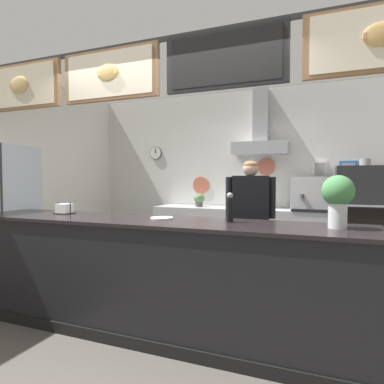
{
  "coord_description": "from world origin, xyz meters",
  "views": [
    {
      "loc": [
        1.42,
        -2.98,
        1.37
      ],
      "look_at": [
        -0.06,
        0.77,
        1.2
      ],
      "focal_mm": 30.98,
      "sensor_mm": 36.0,
      "label": 1
    }
  ],
  "objects_px": {
    "shop_worker": "(250,224)",
    "espresso_machine": "(311,194)",
    "pepper_grinder": "(230,208)",
    "condiment_plate": "(162,218)",
    "potted_thyme": "(199,199)",
    "basil_vase": "(338,198)",
    "pizza_oven": "(364,222)",
    "napkin_holder": "(65,209)",
    "potted_basil": "(253,200)"
  },
  "relations": [
    {
      "from": "shop_worker",
      "to": "napkin_holder",
      "type": "xyz_separation_m",
      "value": [
        -1.7,
        -1.12,
        0.21
      ]
    },
    {
      "from": "potted_basil",
      "to": "pepper_grinder",
      "type": "distance_m",
      "value": 2.54
    },
    {
      "from": "espresso_machine",
      "to": "napkin_holder",
      "type": "distance_m",
      "value": 3.39
    },
    {
      "from": "condiment_plate",
      "to": "potted_thyme",
      "type": "bearing_deg",
      "value": 102.74
    },
    {
      "from": "condiment_plate",
      "to": "pepper_grinder",
      "type": "distance_m",
      "value": 0.65
    },
    {
      "from": "condiment_plate",
      "to": "basil_vase",
      "type": "height_order",
      "value": "basil_vase"
    },
    {
      "from": "potted_thyme",
      "to": "potted_basil",
      "type": "xyz_separation_m",
      "value": [
        0.9,
        0.04,
        0.01
      ]
    },
    {
      "from": "shop_worker",
      "to": "potted_thyme",
      "type": "height_order",
      "value": "shop_worker"
    },
    {
      "from": "shop_worker",
      "to": "potted_thyme",
      "type": "relative_size",
      "value": 7.14
    },
    {
      "from": "potted_thyme",
      "to": "pepper_grinder",
      "type": "height_order",
      "value": "pepper_grinder"
    },
    {
      "from": "basil_vase",
      "to": "condiment_plate",
      "type": "bearing_deg",
      "value": 178.0
    },
    {
      "from": "potted_thyme",
      "to": "condiment_plate",
      "type": "relative_size",
      "value": 1.06
    },
    {
      "from": "napkin_holder",
      "to": "potted_thyme",
      "type": "bearing_deg",
      "value": 77.06
    },
    {
      "from": "potted_thyme",
      "to": "pepper_grinder",
      "type": "relative_size",
      "value": 0.89
    },
    {
      "from": "napkin_holder",
      "to": "basil_vase",
      "type": "xyz_separation_m",
      "value": [
        2.58,
        -0.06,
        0.18
      ]
    },
    {
      "from": "pizza_oven",
      "to": "condiment_plate",
      "type": "distance_m",
      "value": 3.04
    },
    {
      "from": "shop_worker",
      "to": "pizza_oven",
      "type": "bearing_deg",
      "value": -148.72
    },
    {
      "from": "napkin_holder",
      "to": "potted_basil",
      "type": "bearing_deg",
      "value": 59.69
    },
    {
      "from": "condiment_plate",
      "to": "basil_vase",
      "type": "distance_m",
      "value": 1.47
    },
    {
      "from": "shop_worker",
      "to": "espresso_machine",
      "type": "distance_m",
      "value": 1.51
    },
    {
      "from": "espresso_machine",
      "to": "potted_basil",
      "type": "relative_size",
      "value": 2.38
    },
    {
      "from": "napkin_holder",
      "to": "espresso_machine",
      "type": "bearing_deg",
      "value": 46.74
    },
    {
      "from": "potted_thyme",
      "to": "potted_basil",
      "type": "distance_m",
      "value": 0.9
    },
    {
      "from": "pizza_oven",
      "to": "espresso_machine",
      "type": "height_order",
      "value": "pizza_oven"
    },
    {
      "from": "pizza_oven",
      "to": "condiment_plate",
      "type": "relative_size",
      "value": 7.87
    },
    {
      "from": "pepper_grinder",
      "to": "condiment_plate",
      "type": "bearing_deg",
      "value": 178.98
    },
    {
      "from": "pepper_grinder",
      "to": "napkin_holder",
      "type": "distance_m",
      "value": 1.76
    },
    {
      "from": "pizza_oven",
      "to": "napkin_holder",
      "type": "bearing_deg",
      "value": -141.81
    },
    {
      "from": "condiment_plate",
      "to": "pepper_grinder",
      "type": "height_order",
      "value": "pepper_grinder"
    },
    {
      "from": "condiment_plate",
      "to": "espresso_machine",
      "type": "bearing_deg",
      "value": 64.27
    },
    {
      "from": "shop_worker",
      "to": "pepper_grinder",
      "type": "relative_size",
      "value": 6.32
    },
    {
      "from": "shop_worker",
      "to": "basil_vase",
      "type": "relative_size",
      "value": 4.04
    },
    {
      "from": "espresso_machine",
      "to": "potted_thyme",
      "type": "bearing_deg",
      "value": 179.87
    },
    {
      "from": "shop_worker",
      "to": "condiment_plate",
      "type": "xyz_separation_m",
      "value": [
        -0.57,
        -1.12,
        0.17
      ]
    },
    {
      "from": "shop_worker",
      "to": "potted_basil",
      "type": "relative_size",
      "value": 6.81
    },
    {
      "from": "pizza_oven",
      "to": "espresso_machine",
      "type": "relative_size",
      "value": 2.97
    },
    {
      "from": "espresso_machine",
      "to": "pizza_oven",
      "type": "bearing_deg",
      "value": -7.95
    },
    {
      "from": "pizza_oven",
      "to": "potted_thyme",
      "type": "xyz_separation_m",
      "value": [
        -2.44,
        0.1,
        0.25
      ]
    },
    {
      "from": "potted_thyme",
      "to": "potted_basil",
      "type": "relative_size",
      "value": 0.95
    },
    {
      "from": "potted_thyme",
      "to": "basil_vase",
      "type": "bearing_deg",
      "value": -51.43
    },
    {
      "from": "shop_worker",
      "to": "potted_basil",
      "type": "distance_m",
      "value": 1.42
    },
    {
      "from": "shop_worker",
      "to": "condiment_plate",
      "type": "bearing_deg",
      "value": 50.47
    },
    {
      "from": "pizza_oven",
      "to": "potted_basil",
      "type": "height_order",
      "value": "pizza_oven"
    },
    {
      "from": "pizza_oven",
      "to": "potted_thyme",
      "type": "distance_m",
      "value": 2.46
    },
    {
      "from": "potted_thyme",
      "to": "condiment_plate",
      "type": "xyz_separation_m",
      "value": [
        0.56,
        -2.48,
        -0.01
      ]
    },
    {
      "from": "shop_worker",
      "to": "espresso_machine",
      "type": "bearing_deg",
      "value": -127.04
    },
    {
      "from": "espresso_machine",
      "to": "napkin_holder",
      "type": "height_order",
      "value": "espresso_machine"
    },
    {
      "from": "espresso_machine",
      "to": "pepper_grinder",
      "type": "xyz_separation_m",
      "value": [
        -0.56,
        -2.48,
        -0.01
      ]
    },
    {
      "from": "condiment_plate",
      "to": "napkin_holder",
      "type": "distance_m",
      "value": 1.13
    },
    {
      "from": "basil_vase",
      "to": "pizza_oven",
      "type": "bearing_deg",
      "value": 80.01
    }
  ]
}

